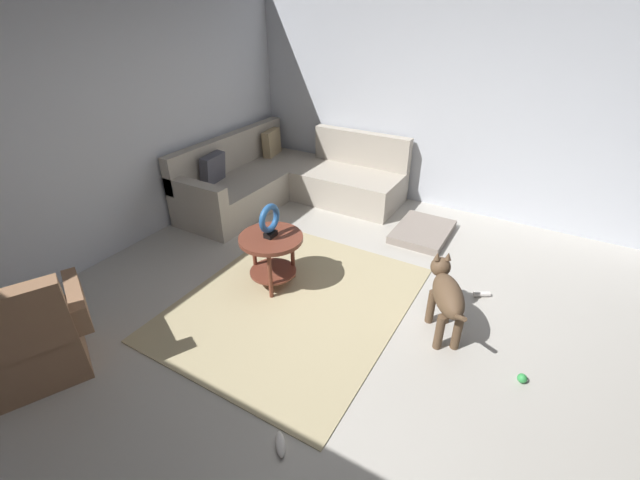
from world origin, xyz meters
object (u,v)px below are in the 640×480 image
Objects in this scene: torus_sculpture at (270,220)px; dog_bed_mat at (422,232)px; dog_toy_bone at (280,444)px; dog at (446,295)px; side_table at (271,248)px; armchair at (31,341)px; dog_toy_ball at (522,378)px; sectional_couch at (287,181)px; dog_toy_rope at (482,294)px.

dog_bed_mat is at bearing -29.50° from torus_sculpture.
dog is at bearing -19.70° from dog_toy_bone.
torus_sculpture is at bearing 150.50° from dog_bed_mat.
dog_bed_mat is (1.69, -0.96, -0.37)m from side_table.
torus_sculpture is 1.65m from dog.
armchair reaches higher than side_table.
side_table is 8.55× the size of dog_toy_ball.
sectional_couch is 32.06× the size of dog_toy_ball.
dog_toy_bone is at bearing -146.56° from sectional_couch.
side_table is (1.79, -0.82, 0.09)m from armchair.
dog_toy_ball is at bearing -43.19° from dog_toy_bone.
sectional_couch is 2.01m from torus_sculpture.
dog is 10.90× the size of dog_toy_ball.
dog_toy_bone is (0.40, -1.87, -0.29)m from armchair.
dog_bed_mat is at bearing 1.75° from dog_toy_bone.
sectional_couch reaches higher than torus_sculpture.
sectional_couch is 3.70m from dog_toy_bone.
armchair is 3.01× the size of torus_sculpture.
dog is (0.17, -1.61, -0.04)m from side_table.
sectional_couch is at bearing 30.21° from torus_sculpture.
armchair reaches higher than dog_bed_mat.
torus_sculpture is (1.79, -0.82, 0.39)m from armchair.
torus_sculpture is 2.18× the size of dog_toy_rope.
dog is 5.13× the size of dog_toy_rope.
torus_sculpture is 4.64× the size of dog_toy_ball.
dog_toy_rope is (2.62, -2.64, -0.30)m from armchair.
dog_bed_mat is (3.48, -1.78, -0.28)m from armchair.
torus_sculpture is 0.41× the size of dog_bed_mat.
dog_toy_bone is (-1.39, -1.05, -0.68)m from torus_sculpture.
sectional_couch and armchair have the same top height.
dog_toy_ball is 1.81m from dog_toy_bone.
torus_sculpture reaches higher than dog_toy_rope.
sectional_couch is at bearing 89.84° from dog_bed_mat.
dog_toy_ball is at bearing -91.79° from side_table.
dog_bed_mat is 1.22m from dog_toy_rope.
dog_toy_bone is at bearing -142.92° from side_table.
side_table reaches higher than dog_bed_mat.
dog_bed_mat is 2.21m from dog_toy_ball.
side_table is 3.33× the size of dog_toy_bone.
dog_toy_ball is (-0.07, -2.29, -0.38)m from side_table.
dog is 4.25× the size of dog_toy_bone.
dog_toy_ball is (1.72, -3.11, -0.29)m from armchair.
armchair reaches higher than dog_toy_ball.
dog_bed_mat is at bearing 84.03° from dog.
dog_toy_rope is (0.83, -1.82, -0.39)m from side_table.
armchair is (-3.48, -0.16, 0.03)m from sectional_couch.
armchair is at bearing 134.74° from dog_toy_rope.
torus_sculpture is 1.81× the size of dog_toy_bone.
sectional_couch is 3.01m from dog.
dog reaches higher than dog_toy_bone.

